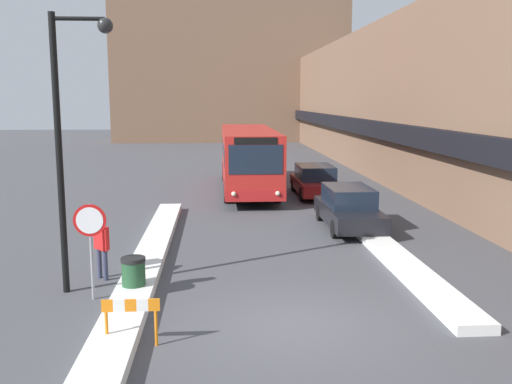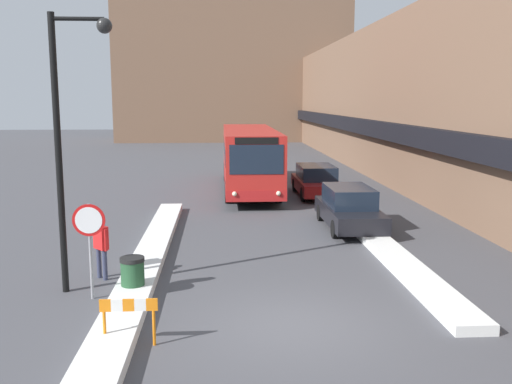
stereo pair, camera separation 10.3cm
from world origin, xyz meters
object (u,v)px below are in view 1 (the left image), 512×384
Objects in this scene: city_bus at (248,157)px; parked_car_front at (349,208)px; pedestrian at (102,243)px; construction_barricade at (131,313)px; street_lamp at (69,124)px; stop_sign at (90,231)px; parked_car_back at (315,181)px; trash_bin at (134,276)px.

parked_car_front is at bearing -70.62° from city_bus.
pedestrian is 4.47m from construction_barricade.
street_lamp reaches higher than parked_car_front.
stop_sign is 1.39× the size of pedestrian.
street_lamp is 5.08m from construction_barricade.
construction_barricade is (-6.46, -16.94, -0.08)m from parked_car_back.
street_lamp is 3.92m from trash_bin.
parked_car_back is at bearing 69.13° from construction_barricade.
street_lamp is at bearing -141.87° from parked_car_front.
stop_sign reaches higher than pedestrian.
stop_sign is (-7.76, -7.07, 0.90)m from parked_car_front.
parked_car_front is 0.70× the size of street_lamp.
city_bus is at bearing 74.22° from stop_sign.
pedestrian is at bearing 126.47° from trash_bin.
construction_barricade is (-3.27, -18.84, -1.06)m from city_bus.
trash_bin is (-6.82, -14.06, -0.27)m from parked_car_back.
stop_sign is 2.42× the size of trash_bin.
parked_car_front is 9.69m from trash_bin.
parked_car_front is 4.21× the size of construction_barricade.
city_bus is 9.67m from parked_car_front.
parked_car_back is 2.11× the size of stop_sign.
trash_bin is 2.91m from construction_barricade.
city_bus reaches higher than parked_car_back.
pedestrian is (0.42, 0.96, -3.12)m from street_lamp.
construction_barricade is (1.30, -2.69, -1.00)m from stop_sign.
stop_sign is at bearing -105.78° from city_bus.
parked_car_back is at bearing 58.86° from street_lamp.
trash_bin is (0.93, 0.19, -1.18)m from stop_sign.
parked_car_back is 16.25m from stop_sign.
parked_car_front reaches higher than construction_barricade.
parked_car_back is 15.63m from trash_bin.
city_bus is 1.77× the size of street_lamp.
parked_car_back is 14.92m from pedestrian.
parked_car_front is at bearing 82.51° from pedestrian.
pedestrian reaches higher than parked_car_back.
city_bus is 16.41m from trash_bin.
parked_car_front is (3.19, -9.07, -0.97)m from city_bus.
pedestrian is 1.73× the size of trash_bin.
parked_car_front is 2.02× the size of stop_sign.
street_lamp reaches higher than trash_bin.
parked_car_back is at bearing 64.11° from trash_bin.
street_lamp reaches higher than pedestrian.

